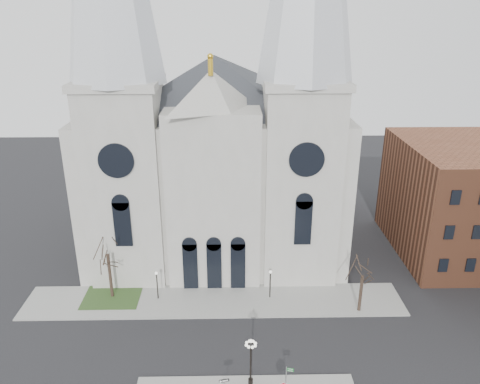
{
  "coord_description": "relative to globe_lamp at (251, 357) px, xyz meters",
  "views": [
    {
      "loc": [
        1.95,
        -31.1,
        29.13
      ],
      "look_at": [
        2.72,
        8.0,
        13.71
      ],
      "focal_mm": 35.0,
      "sensor_mm": 36.0,
      "label": 1
    }
  ],
  "objects": [
    {
      "name": "ground",
      "position": [
        -3.4,
        1.17,
        -3.08
      ],
      "size": [
        160.0,
        160.0,
        0.0
      ],
      "primitive_type": "plane",
      "color": "black",
      "rests_on": "ground"
    },
    {
      "name": "sidewalk_far",
      "position": [
        -3.4,
        12.17,
        -3.01
      ],
      "size": [
        40.0,
        6.0,
        0.14
      ],
      "primitive_type": "cube",
      "color": "gray",
      "rests_on": "ground"
    },
    {
      "name": "grass_patch",
      "position": [
        -14.4,
        13.17,
        -2.99
      ],
      "size": [
        6.0,
        5.0,
        0.18
      ],
      "primitive_type": "cube",
      "color": "#2E4B20",
      "rests_on": "ground"
    },
    {
      "name": "cathedral",
      "position": [
        -3.4,
        24.03,
        15.4
      ],
      "size": [
        33.0,
        26.66,
        54.0
      ],
      "color": "#A3A198",
      "rests_on": "ground"
    },
    {
      "name": "bg_building_brick",
      "position": [
        26.6,
        23.17,
        3.92
      ],
      "size": [
        14.0,
        18.0,
        14.0
      ],
      "primitive_type": "cube",
      "color": "brown",
      "rests_on": "ground"
    },
    {
      "name": "tree_left",
      "position": [
        -14.4,
        13.17,
        2.5
      ],
      "size": [
        3.2,
        3.2,
        7.5
      ],
      "color": "black",
      "rests_on": "ground"
    },
    {
      "name": "tree_right",
      "position": [
        11.6,
        10.17,
        1.38
      ],
      "size": [
        3.2,
        3.2,
        6.0
      ],
      "color": "black",
      "rests_on": "ground"
    },
    {
      "name": "ped_lamp_left",
      "position": [
        -9.4,
        12.67,
        -0.75
      ],
      "size": [
        0.32,
        0.32,
        3.26
      ],
      "color": "black",
      "rests_on": "sidewalk_far"
    },
    {
      "name": "ped_lamp_right",
      "position": [
        2.6,
        12.67,
        -0.75
      ],
      "size": [
        0.32,
        0.32,
        3.26
      ],
      "color": "black",
      "rests_on": "sidewalk_far"
    },
    {
      "name": "globe_lamp",
      "position": [
        0.0,
        0.0,
        0.0
      ],
      "size": [
        1.24,
        1.24,
        4.69
      ],
      "rotation": [
        0.0,
        0.0,
        0.27
      ],
      "color": "black",
      "rests_on": "sidewalk_near"
    },
    {
      "name": "one_way_sign",
      "position": [
        -2.14,
        -1.11,
        -1.64
      ],
      "size": [
        0.82,
        0.19,
        1.89
      ],
      "rotation": [
        0.0,
        0.0,
        0.19
      ],
      "color": "slate",
      "rests_on": "sidewalk_near"
    },
    {
      "name": "street_name_sign",
      "position": [
        2.98,
        -0.1,
        -1.75
      ],
      "size": [
        0.63,
        0.18,
        1.99
      ],
      "rotation": [
        0.0,
        0.0,
        -0.22
      ],
      "color": "slate",
      "rests_on": "sidewalk_near"
    }
  ]
}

